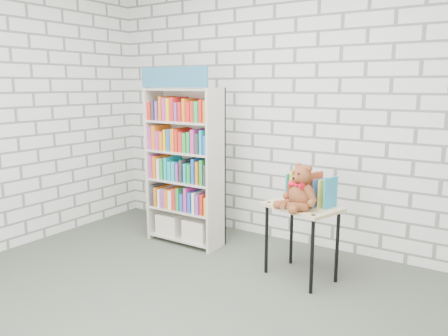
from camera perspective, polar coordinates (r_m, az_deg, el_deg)
The scene contains 6 objects.
ground at distance 3.21m, azimuth -7.54°, elevation -19.61°, with size 4.50×4.50×0.00m, color #424A3E.
room_shell at distance 2.78m, azimuth -8.47°, elevation 14.05°, with size 4.52×4.02×2.81m.
bookshelf at distance 4.46m, azimuth -5.13°, elevation 0.37°, with size 0.80×0.31×1.79m.
display_table at distance 3.72m, azimuth 10.13°, elevation -6.12°, with size 0.69×0.57×0.64m.
table_books at distance 3.74m, azimuth 11.21°, elevation -2.71°, with size 0.45×0.30×0.25m.
teddy_bear at distance 3.56m, azimuth 9.88°, elevation -2.96°, with size 0.34×0.33×0.37m.
Camera 1 is at (1.83, -2.08, 1.62)m, focal length 35.00 mm.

